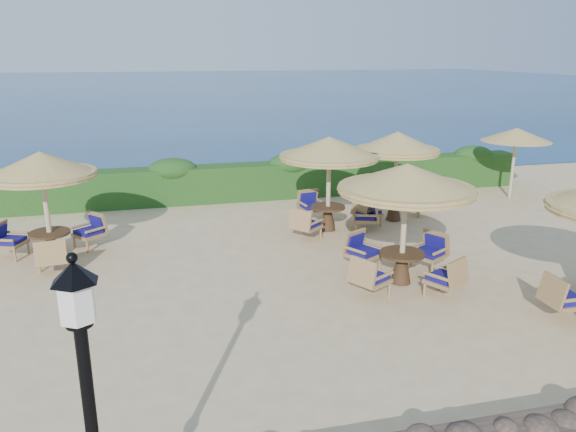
# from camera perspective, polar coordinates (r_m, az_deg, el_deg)

# --- Properties ---
(ground) EXTENTS (120.00, 120.00, 0.00)m
(ground) POSITION_cam_1_polar(r_m,az_deg,el_deg) (12.90, 5.98, -5.91)
(ground) COLOR #D1B685
(ground) RESTS_ON ground
(sea) EXTENTS (160.00, 160.00, 0.00)m
(sea) POSITION_cam_1_polar(r_m,az_deg,el_deg) (81.44, -11.23, 12.75)
(sea) COLOR navy
(sea) RESTS_ON ground
(hedge) EXTENTS (18.00, 0.90, 1.20)m
(hedge) POSITION_cam_1_polar(r_m,az_deg,el_deg) (19.34, -1.16, 3.66)
(hedge) COLOR #193F14
(hedge) RESTS_ON ground
(extra_parasol) EXTENTS (2.30, 2.30, 2.41)m
(extra_parasol) POSITION_cam_1_polar(r_m,az_deg,el_deg) (20.46, 22.19, 7.64)
(extra_parasol) COLOR #C2B389
(extra_parasol) RESTS_ON ground
(cafe_set_0) EXTENTS (2.90, 2.90, 2.65)m
(cafe_set_0) POSITION_cam_1_polar(r_m,az_deg,el_deg) (12.04, 11.84, 1.48)
(cafe_set_0) COLOR #C2B389
(cafe_set_0) RESTS_ON ground
(cafe_set_2) EXTENTS (2.74, 2.69, 2.65)m
(cafe_set_2) POSITION_cam_1_polar(r_m,az_deg,el_deg) (14.36, -23.58, 2.79)
(cafe_set_2) COLOR #C2B389
(cafe_set_2) RESTS_ON ground
(cafe_set_3) EXTENTS (2.81, 2.81, 2.65)m
(cafe_set_3) POSITION_cam_1_polar(r_m,az_deg,el_deg) (15.47, 4.18, 5.28)
(cafe_set_3) COLOR #C2B389
(cafe_set_3) RESTS_ON ground
(cafe_set_4) EXTENTS (2.86, 2.47, 2.65)m
(cafe_set_4) POSITION_cam_1_polar(r_m,az_deg,el_deg) (16.68, 10.98, 5.99)
(cafe_set_4) COLOR #C2B389
(cafe_set_4) RESTS_ON ground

